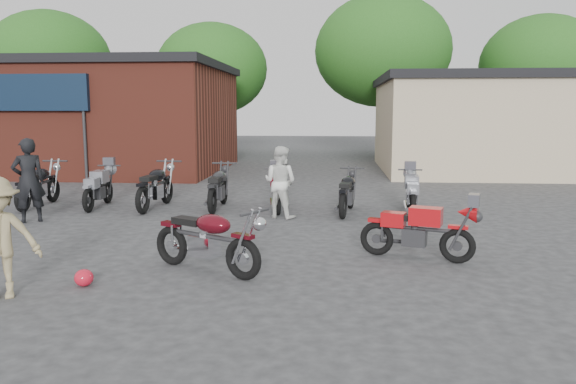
# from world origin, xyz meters

# --- Properties ---
(ground) EXTENTS (90.00, 90.00, 0.00)m
(ground) POSITION_xyz_m (0.00, 0.00, 0.00)
(ground) COLOR #2E2E30
(brick_building) EXTENTS (12.00, 8.00, 4.00)m
(brick_building) POSITION_xyz_m (-9.00, 14.00, 2.00)
(brick_building) COLOR maroon
(brick_building) RESTS_ON ground
(stucco_building) EXTENTS (10.00, 8.00, 3.50)m
(stucco_building) POSITION_xyz_m (8.50, 15.00, 1.75)
(stucco_building) COLOR tan
(stucco_building) RESTS_ON ground
(tree_0) EXTENTS (6.56, 6.56, 8.20)m
(tree_0) POSITION_xyz_m (-14.00, 22.00, 4.10)
(tree_0) COLOR #1C4F15
(tree_0) RESTS_ON ground
(tree_1) EXTENTS (5.92, 5.92, 7.40)m
(tree_1) POSITION_xyz_m (-5.00, 22.00, 3.70)
(tree_1) COLOR #1C4F15
(tree_1) RESTS_ON ground
(tree_2) EXTENTS (7.04, 7.04, 8.80)m
(tree_2) POSITION_xyz_m (4.00, 22.00, 4.40)
(tree_2) COLOR #1C4F15
(tree_2) RESTS_ON ground
(tree_3) EXTENTS (6.08, 6.08, 7.60)m
(tree_3) POSITION_xyz_m (12.00, 22.00, 3.80)
(tree_3) COLOR #1C4F15
(tree_3) RESTS_ON ground
(vintage_motorcycle) EXTENTS (2.05, 1.54, 1.15)m
(vintage_motorcycle) POSITION_xyz_m (-0.32, -0.07, 0.57)
(vintage_motorcycle) COLOR #4C0912
(vintage_motorcycle) RESTS_ON ground
(sportbike) EXTENTS (1.90, 1.14, 1.05)m
(sportbike) POSITION_xyz_m (2.94, 0.95, 0.52)
(sportbike) COLOR red
(sportbike) RESTS_ON ground
(helmet) EXTENTS (0.34, 0.34, 0.24)m
(helmet) POSITION_xyz_m (-1.89, -0.86, 0.12)
(helmet) COLOR red
(helmet) RESTS_ON ground
(person_dark) EXTENTS (0.80, 0.75, 1.83)m
(person_dark) POSITION_xyz_m (-5.03, 3.40, 0.92)
(person_dark) COLOR black
(person_dark) RESTS_ON ground
(person_light) EXTENTS (0.97, 0.88, 1.63)m
(person_light) POSITION_xyz_m (0.34, 4.38, 0.81)
(person_light) COLOR white
(person_light) RESTS_ON ground
(row_bike_0) EXTENTS (0.75, 2.12, 1.22)m
(row_bike_0) POSITION_xyz_m (-5.86, 5.30, 0.61)
(row_bike_0) COLOR black
(row_bike_0) RESTS_ON ground
(row_bike_1) EXTENTS (0.75, 1.93, 1.10)m
(row_bike_1) POSITION_xyz_m (-4.31, 5.32, 0.55)
(row_bike_1) COLOR gray
(row_bike_1) RESTS_ON ground
(row_bike_2) EXTENTS (0.85, 2.17, 1.23)m
(row_bike_2) POSITION_xyz_m (-2.84, 5.31, 0.62)
(row_bike_2) COLOR black
(row_bike_2) RESTS_ON ground
(row_bike_3) EXTENTS (0.71, 2.05, 1.18)m
(row_bike_3) POSITION_xyz_m (-1.29, 5.40, 0.59)
(row_bike_3) COLOR black
(row_bike_3) RESTS_ON ground
(row_bike_4) EXTENTS (0.86, 1.90, 1.06)m
(row_bike_4) POSITION_xyz_m (0.17, 5.34, 0.53)
(row_bike_4) COLOR #AC0E2C
(row_bike_4) RESTS_ON ground
(row_bike_5) EXTENTS (0.92, 2.00, 1.12)m
(row_bike_5) POSITION_xyz_m (1.88, 5.01, 0.56)
(row_bike_5) COLOR black
(row_bike_5) RESTS_ON ground
(row_bike_6) EXTENTS (0.75, 1.89, 1.08)m
(row_bike_6) POSITION_xyz_m (3.38, 5.14, 0.54)
(row_bike_6) COLOR gray
(row_bike_6) RESTS_ON ground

